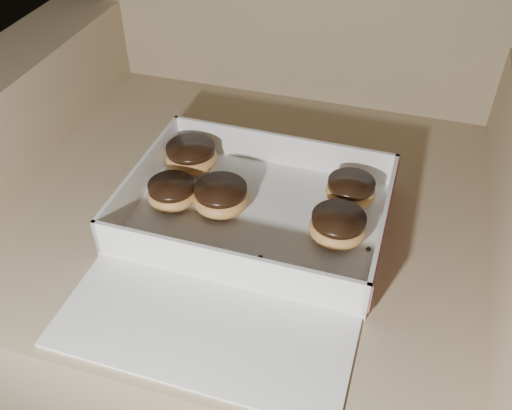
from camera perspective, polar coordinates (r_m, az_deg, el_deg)
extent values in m
plane|color=black|center=(1.22, -11.34, -17.71)|extent=(4.50, 4.50, 0.00)
cube|color=#947C5E|center=(1.07, -0.21, -7.32)|extent=(0.78, 0.78, 0.46)
cube|color=#947C5E|center=(1.18, -20.27, 0.05)|extent=(0.13, 0.78, 0.61)
cube|color=#947C5E|center=(1.02, 23.55, -8.98)|extent=(0.13, 0.78, 0.61)
cube|color=white|center=(0.85, 0.00, -1.24)|extent=(0.37, 0.28, 0.01)
cube|color=white|center=(0.93, 2.54, 5.57)|extent=(0.37, 0.01, 0.06)
cube|color=white|center=(0.73, -3.23, -6.14)|extent=(0.37, 0.01, 0.06)
cube|color=white|center=(0.88, -11.35, 2.69)|extent=(0.01, 0.28, 0.06)
cube|color=white|center=(0.80, 12.52, -2.12)|extent=(0.01, 0.28, 0.06)
cube|color=#C75064|center=(0.80, 12.84, -2.18)|extent=(0.00, 0.27, 0.05)
cube|color=white|center=(0.71, -5.38, -12.45)|extent=(0.37, 0.16, 0.01)
ellipsoid|color=#EBA252|center=(0.87, 9.41, 1.31)|extent=(0.08, 0.08, 0.04)
cylinder|color=black|center=(0.86, 9.53, 2.13)|extent=(0.07, 0.07, 0.01)
ellipsoid|color=#EBA252|center=(0.84, -3.52, 0.63)|extent=(0.08, 0.08, 0.04)
cylinder|color=black|center=(0.83, -3.57, 1.55)|extent=(0.08, 0.08, 0.01)
ellipsoid|color=#EBA252|center=(0.86, -8.37, 1.07)|extent=(0.07, 0.07, 0.04)
cylinder|color=black|center=(0.85, -8.47, 1.88)|extent=(0.07, 0.07, 0.01)
ellipsoid|color=#EBA252|center=(0.80, 8.18, -2.28)|extent=(0.08, 0.08, 0.04)
cylinder|color=black|center=(0.79, 8.30, -1.37)|extent=(0.08, 0.08, 0.01)
ellipsoid|color=#EBA252|center=(0.93, -6.49, 4.73)|extent=(0.08, 0.08, 0.04)
cylinder|color=black|center=(0.92, -6.57, 5.62)|extent=(0.08, 0.08, 0.01)
ellipsoid|color=black|center=(0.80, 11.21, -4.32)|extent=(0.01, 0.01, 0.00)
ellipsoid|color=black|center=(0.78, 0.43, -5.21)|extent=(0.01, 0.01, 0.00)
ellipsoid|color=black|center=(0.75, 9.42, -8.24)|extent=(0.01, 0.01, 0.00)
ellipsoid|color=black|center=(0.82, 7.73, -3.01)|extent=(0.01, 0.01, 0.00)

